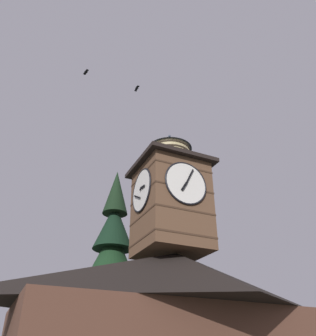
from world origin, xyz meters
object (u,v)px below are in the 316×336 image
pine_tree_behind (110,295)px  flying_bird_low (137,88)px  moon (152,268)px  building_main (179,325)px  flying_bird_high (86,72)px  clock_tower (170,196)px

pine_tree_behind → flying_bird_low: bearing=86.2°
moon → building_main: bearing=67.8°
flying_bird_high → flying_bird_low: size_ratio=0.89×
clock_tower → moon: moon is taller
clock_tower → pine_tree_behind: clock_tower is taller
flying_bird_high → building_main: bearing=175.3°
clock_tower → flying_bird_high: flying_bird_high is taller
pine_tree_behind → flying_bird_low: flying_bird_low is taller
building_main → moon: 40.48m
moon → flying_bird_high: flying_bird_high is taller
flying_bird_low → clock_tower: bearing=163.0°
clock_tower → building_main: bearing=107.4°
pine_tree_behind → moon: bearing=-118.3°
pine_tree_behind → moon: moon is taller
building_main → flying_bird_high: flying_bird_high is taller
flying_bird_low → pine_tree_behind: bearing=-93.8°
building_main → moon: size_ratio=6.81×
pine_tree_behind → clock_tower: bearing=111.4°
building_main → flying_bird_low: size_ratio=25.70×
building_main → pine_tree_behind: 5.79m
pine_tree_behind → flying_bird_high: flying_bird_high is taller
building_main → pine_tree_behind: (1.96, -5.07, 1.98)m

